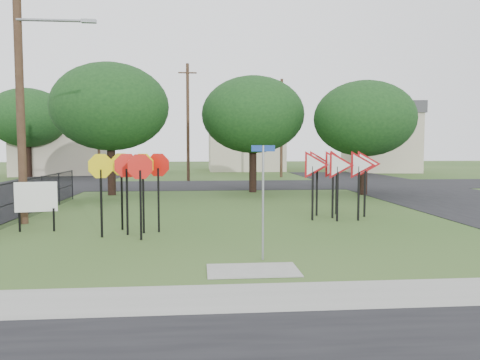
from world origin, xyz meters
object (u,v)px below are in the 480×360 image
(street_name_sign, at_px, (263,194))
(yield_sign_cluster, at_px, (337,168))
(stop_sign_cluster, at_px, (132,174))
(info_board, at_px, (36,199))

(street_name_sign, bearing_deg, yield_sign_cluster, 59.39)
(stop_sign_cluster, height_order, info_board, stop_sign_cluster)
(street_name_sign, bearing_deg, stop_sign_cluster, 135.05)
(info_board, bearing_deg, yield_sign_cluster, 10.42)
(street_name_sign, bearing_deg, info_board, 147.18)
(stop_sign_cluster, height_order, yield_sign_cluster, yield_sign_cluster)
(street_name_sign, xyz_separation_m, yield_sign_cluster, (3.67, 6.21, 0.32))
(street_name_sign, relative_size, stop_sign_cluster, 1.09)
(yield_sign_cluster, height_order, info_board, yield_sign_cluster)
(yield_sign_cluster, xyz_separation_m, info_board, (-10.35, -1.90, -0.86))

